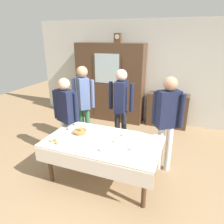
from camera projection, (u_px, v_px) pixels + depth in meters
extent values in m
plane|color=#997A56|center=(108.00, 171.00, 3.76)|extent=(12.00, 12.00, 0.00)
cube|color=silver|center=(145.00, 73.00, 5.59)|extent=(6.40, 0.10, 2.70)
cylinder|color=#4C3321|center=(50.00, 163.00, 3.39)|extent=(0.07, 0.07, 0.69)
cylinder|color=#4C3321|center=(144.00, 187.00, 2.86)|extent=(0.07, 0.07, 0.69)
cylinder|color=#4C3321|center=(75.00, 142.00, 4.06)|extent=(0.07, 0.07, 0.69)
cylinder|color=#4C3321|center=(155.00, 158.00, 3.53)|extent=(0.07, 0.07, 0.69)
cube|color=silver|center=(103.00, 141.00, 3.33)|extent=(1.85, 1.05, 0.03)
cube|color=silver|center=(88.00, 167.00, 2.92)|extent=(1.85, 0.01, 0.24)
cube|color=#4C3321|center=(110.00, 83.00, 5.74)|extent=(1.89, 0.45, 2.12)
cube|color=silver|center=(107.00, 69.00, 5.39)|extent=(0.68, 0.01, 0.76)
cube|color=black|center=(93.00, 87.00, 5.72)|extent=(0.01, 0.01, 1.69)
cube|color=black|center=(121.00, 90.00, 5.44)|extent=(0.01, 0.01, 1.69)
cube|color=brown|center=(118.00, 38.00, 5.25)|extent=(0.18, 0.10, 0.24)
cylinder|color=white|center=(117.00, 37.00, 5.19)|extent=(0.11, 0.01, 0.11)
cube|color=black|center=(117.00, 36.00, 5.18)|extent=(0.00, 0.00, 0.04)
cube|color=black|center=(118.00, 37.00, 5.18)|extent=(0.05, 0.00, 0.00)
cube|color=#4C3321|center=(167.00, 110.00, 5.45)|extent=(1.03, 0.35, 0.89)
cube|color=#B29333|center=(169.00, 93.00, 5.29)|extent=(0.12, 0.21, 0.04)
cube|color=#99332D|center=(169.00, 92.00, 5.28)|extent=(0.16, 0.20, 0.03)
cube|color=#664C7A|center=(169.00, 91.00, 5.27)|extent=(0.15, 0.23, 0.03)
cube|color=#3D754C|center=(169.00, 90.00, 5.26)|extent=(0.15, 0.22, 0.03)
cylinder|color=white|center=(70.00, 130.00, 3.68)|extent=(0.13, 0.13, 0.01)
cylinder|color=white|center=(70.00, 128.00, 3.67)|extent=(0.08, 0.08, 0.05)
torus|color=white|center=(72.00, 129.00, 3.66)|extent=(0.04, 0.01, 0.04)
cylinder|color=#47230F|center=(70.00, 127.00, 3.66)|extent=(0.06, 0.06, 0.01)
cylinder|color=silver|center=(133.00, 151.00, 3.03)|extent=(0.13, 0.13, 0.01)
cylinder|color=silver|center=(133.00, 149.00, 3.02)|extent=(0.08, 0.08, 0.05)
torus|color=silver|center=(136.00, 149.00, 3.01)|extent=(0.04, 0.01, 0.04)
cylinder|color=white|center=(124.00, 136.00, 3.46)|extent=(0.13, 0.13, 0.01)
cylinder|color=white|center=(124.00, 134.00, 3.45)|extent=(0.08, 0.08, 0.05)
torus|color=white|center=(127.00, 135.00, 3.43)|extent=(0.04, 0.01, 0.04)
cylinder|color=white|center=(116.00, 143.00, 3.25)|extent=(0.13, 0.13, 0.01)
cylinder|color=white|center=(116.00, 141.00, 3.24)|extent=(0.08, 0.08, 0.05)
torus|color=white|center=(119.00, 141.00, 3.23)|extent=(0.04, 0.01, 0.04)
cylinder|color=#47230F|center=(116.00, 140.00, 3.23)|extent=(0.06, 0.06, 0.01)
cylinder|color=silver|center=(102.00, 151.00, 3.01)|extent=(0.13, 0.13, 0.01)
cylinder|color=silver|center=(102.00, 149.00, 3.00)|extent=(0.08, 0.08, 0.05)
torus|color=silver|center=(104.00, 150.00, 2.99)|extent=(0.04, 0.01, 0.04)
cylinder|color=#9E7542|center=(80.00, 132.00, 3.56)|extent=(0.22, 0.22, 0.05)
torus|color=#9E7542|center=(80.00, 131.00, 3.55)|extent=(0.24, 0.24, 0.02)
cylinder|color=tan|center=(81.00, 129.00, 3.51)|extent=(0.02, 0.03, 0.12)
cylinder|color=tan|center=(81.00, 128.00, 3.52)|extent=(0.04, 0.02, 0.12)
cylinder|color=tan|center=(81.00, 128.00, 3.53)|extent=(0.04, 0.04, 0.12)
cylinder|color=white|center=(54.00, 143.00, 3.23)|extent=(0.28, 0.28, 0.01)
ellipsoid|color=#BC7F3D|center=(56.00, 143.00, 3.19)|extent=(0.07, 0.05, 0.04)
ellipsoid|color=#BC7F3D|center=(55.00, 140.00, 3.28)|extent=(0.07, 0.05, 0.04)
ellipsoid|color=#BC7F3D|center=(51.00, 141.00, 3.25)|extent=(0.07, 0.05, 0.04)
cube|color=silver|center=(145.00, 138.00, 3.40)|extent=(0.10, 0.01, 0.00)
ellipsoid|color=silver|center=(148.00, 139.00, 3.38)|extent=(0.03, 0.02, 0.01)
cube|color=silver|center=(87.00, 147.00, 3.13)|extent=(0.10, 0.01, 0.00)
ellipsoid|color=silver|center=(90.00, 148.00, 3.11)|extent=(0.03, 0.02, 0.01)
cube|color=silver|center=(97.00, 135.00, 3.49)|extent=(0.10, 0.01, 0.00)
ellipsoid|color=silver|center=(100.00, 136.00, 3.47)|extent=(0.03, 0.02, 0.01)
cylinder|color=silver|center=(160.00, 148.00, 3.70)|extent=(0.11, 0.11, 0.85)
cylinder|color=silver|center=(168.00, 149.00, 3.65)|extent=(0.11, 0.11, 0.85)
cube|color=#191E38|center=(168.00, 109.00, 3.41)|extent=(0.41, 0.37, 0.63)
sphere|color=tan|center=(171.00, 84.00, 3.26)|extent=(0.23, 0.23, 0.23)
cylinder|color=#191E38|center=(155.00, 108.00, 3.49)|extent=(0.08, 0.08, 0.57)
cylinder|color=#191E38|center=(182.00, 111.00, 3.34)|extent=(0.08, 0.08, 0.57)
cylinder|color=#33704C|center=(82.00, 125.00, 4.60)|extent=(0.11, 0.11, 0.86)
cylinder|color=#33704C|center=(88.00, 126.00, 4.55)|extent=(0.11, 0.11, 0.86)
cube|color=slate|center=(83.00, 93.00, 4.31)|extent=(0.39, 0.40, 0.64)
sphere|color=tan|center=(82.00, 72.00, 4.15)|extent=(0.23, 0.23, 0.23)
cylinder|color=slate|center=(74.00, 92.00, 4.38)|extent=(0.08, 0.08, 0.58)
cylinder|color=slate|center=(93.00, 94.00, 4.23)|extent=(0.08, 0.08, 0.58)
cylinder|color=silver|center=(65.00, 139.00, 4.05)|extent=(0.11, 0.11, 0.80)
cylinder|color=silver|center=(72.00, 140.00, 4.00)|extent=(0.11, 0.11, 0.80)
cube|color=#191E38|center=(66.00, 106.00, 3.78)|extent=(0.41, 0.31, 0.60)
sphere|color=tan|center=(64.00, 84.00, 3.63)|extent=(0.22, 0.22, 0.22)
cylinder|color=#191E38|center=(56.00, 105.00, 3.85)|extent=(0.08, 0.08, 0.54)
cylinder|color=#191E38|center=(76.00, 107.00, 3.70)|extent=(0.08, 0.08, 0.54)
cylinder|color=#232328|center=(117.00, 129.00, 4.41)|extent=(0.11, 0.11, 0.84)
cylinder|color=#232328|center=(124.00, 130.00, 4.36)|extent=(0.11, 0.11, 0.84)
cube|color=#191E38|center=(121.00, 97.00, 4.13)|extent=(0.22, 0.37, 0.63)
sphere|color=#DBB293|center=(121.00, 75.00, 3.97)|extent=(0.23, 0.23, 0.23)
cylinder|color=#191E38|center=(111.00, 95.00, 4.20)|extent=(0.08, 0.08, 0.57)
cylinder|color=#191E38|center=(132.00, 98.00, 4.05)|extent=(0.08, 0.08, 0.57)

